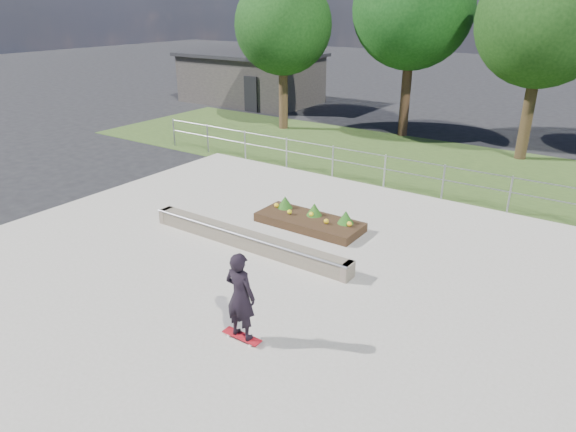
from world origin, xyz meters
name	(u,v)px	position (x,y,z in m)	size (l,w,h in m)	color
ground	(244,279)	(0.00, 0.00, 0.00)	(120.00, 120.00, 0.00)	black
grass_verge	(421,164)	(0.00, 11.00, 0.01)	(30.00, 8.00, 0.02)	#2D431B
concrete_slab	(244,278)	(0.00, 0.00, 0.03)	(15.00, 15.00, 0.06)	gray
fence	(385,167)	(0.00, 7.50, 0.77)	(20.06, 0.06, 1.20)	gray
building	(251,78)	(-14.00, 18.00, 1.51)	(8.40, 5.40, 3.00)	#2D2A28
tree_far_left	(283,26)	(-8.00, 13.00, 4.85)	(4.55, 4.55, 7.15)	#382516
tree_mid_left	(413,9)	(-2.50, 15.00, 5.61)	(5.25, 5.25, 8.25)	#311D13
tree_mid_right	(544,21)	(3.00, 14.00, 5.23)	(4.90, 4.90, 7.70)	#302213
grind_ledge	(246,240)	(-0.91, 1.25, 0.26)	(6.00, 0.44, 0.43)	brown
planter_bed	(310,220)	(-0.30, 3.33, 0.24)	(3.00, 1.20, 0.61)	black
skateboarder	(240,296)	(1.46, -1.84, 0.99)	(0.80, 0.42, 1.79)	white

